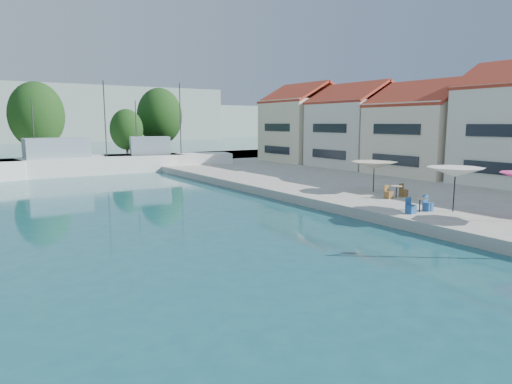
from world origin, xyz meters
TOP-DOWN VIEW (x-y plane):
  - quay_right at (22.00, 30.00)m, footprint 32.00×92.00m
  - quay_far at (-8.00, 67.00)m, footprint 90.00×16.00m
  - hill_east at (40.00, 180.00)m, footprint 140.00×40.00m
  - building_04 at (24.00, 33.00)m, footprint 9.00×8.80m
  - building_05 at (24.00, 42.00)m, footprint 8.40×8.80m
  - building_06 at (24.00, 51.00)m, footprint 9.00×8.80m
  - trawler_03 at (-1.75, 56.16)m, footprint 20.09×5.34m
  - trawler_04 at (7.26, 55.52)m, footprint 14.64×6.92m
  - tree_06 at (-4.30, 68.61)m, footprint 6.61×6.61m
  - tree_07 at (6.92, 68.89)m, footprint 4.49×4.49m
  - tree_08 at (12.85, 71.70)m, footprint 6.69×6.69m
  - umbrella_white at (9.65, 20.36)m, footprint 3.00×3.00m
  - umbrella_cream at (11.50, 27.78)m, footprint 3.21×3.21m
  - cafe_table_02 at (8.05, 21.28)m, footprint 1.82×0.70m
  - cafe_table_03 at (10.86, 25.25)m, footprint 1.82×0.70m

SIDE VIEW (x-z plane):
  - quay_right at x=22.00m, z-range 0.00..0.60m
  - quay_far at x=-8.00m, z-range 0.00..0.60m
  - cafe_table_02 at x=8.05m, z-range 0.51..1.27m
  - cafe_table_03 at x=10.86m, z-range 0.51..1.27m
  - trawler_03 at x=-1.75m, z-range -4.03..6.17m
  - trawler_04 at x=7.26m, z-range -4.03..6.17m
  - umbrella_cream at x=11.50m, z-range 1.40..3.50m
  - umbrella_white at x=9.65m, z-range 1.55..3.95m
  - tree_07 at x=6.92m, z-range 1.11..7.76m
  - building_04 at x=24.00m, z-range 0.42..9.62m
  - building_05 at x=24.00m, z-range 0.41..10.11m
  - building_06 at x=24.00m, z-range 0.40..10.60m
  - hill_east at x=40.00m, z-range 0.00..12.00m
  - tree_06 at x=-4.30m, z-range 1.36..11.14m
  - tree_08 at x=12.85m, z-range 1.36..11.27m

